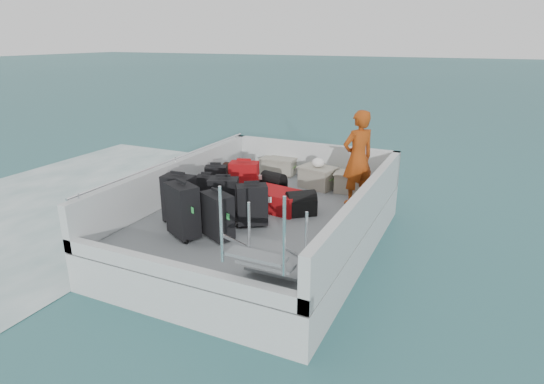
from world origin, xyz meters
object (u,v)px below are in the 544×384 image
Objects in this scene: suitcase_1 at (207,192)px; suitcase_2 at (216,181)px; suitcase_4 at (224,199)px; suitcase_5 at (244,181)px; crate_1 at (282,167)px; suitcase_6 at (218,216)px; suitcase_3 at (183,211)px; crate_0 at (274,166)px; crate_3 at (351,183)px; suitcase_0 at (179,199)px; suitcase_7 at (252,205)px; suitcase_8 at (277,200)px; crate_2 at (318,178)px; passenger at (358,158)px.

suitcase_2 is (-0.20, 0.61, 0.00)m from suitcase_1.
suitcase_5 is at bearing 76.17° from suitcase_4.
suitcase_6 is at bearing -81.98° from crate_1.
suitcase_4 is 1.25× the size of crate_1.
suitcase_1 and suitcase_2 have the same top height.
suitcase_2 is 1.91m from suitcase_6.
crate_0 is (-0.17, 3.54, -0.25)m from suitcase_3.
suitcase_1 reaches higher than crate_3.
suitcase_0 is 1.12× the size of suitcase_4.
suitcase_4 reaches higher than suitcase_7.
suitcase_8 is at bearing 10.41° from suitcase_1.
suitcase_3 is 0.85m from suitcase_4.
crate_0 is at bearing 79.46° from suitcase_5.
suitcase_5 is 1.26× the size of crate_1.
suitcase_3 is 1.45× the size of crate_1.
crate_2 is (0.81, 2.19, -0.15)m from suitcase_4.
suitcase_4 is 1.07× the size of crate_2.
crate_3 is (0.67, 0.01, -0.02)m from crate_2.
suitcase_5 reaches higher than suitcase_4.
passenger reaches higher than suitcase_4.
crate_2 is (1.54, 1.25, -0.09)m from suitcase_2.
suitcase_7 is 1.19× the size of crate_1.
crate_1 is (0.55, 1.77, -0.12)m from suitcase_2.
suitcase_8 is 1.69m from crate_3.
crate_1 is (-0.79, 1.95, -0.00)m from suitcase_8.
crate_1 is (0.18, 0.00, 0.01)m from crate_0.
crate_0 is at bearing 164.76° from crate_3.
suitcase_3 reaches higher than crate_1.
crate_3 reaches higher than crate_1.
suitcase_1 is 1.29m from suitcase_6.
suitcase_3 is at bearing -108.53° from crate_2.
crate_3 is 0.90m from passenger.
suitcase_2 is 0.86× the size of suitcase_7.
suitcase_0 reaches higher than suitcase_2.
suitcase_7 is at bearing 74.70° from suitcase_3.
crate_2 is at bearing -23.64° from crate_0.
suitcase_0 is 2.95m from crate_2.
suitcase_0 is at bearing -118.22° from crate_2.
suitcase_8 is at bearing -33.39° from suitcase_2.
suitcase_4 is at bearing -77.64° from suitcase_2.
suitcase_4 reaches higher than crate_2.
passenger is (1.13, 0.88, 0.66)m from suitcase_8.
crate_3 is (1.85, -0.50, 0.02)m from crate_0.
suitcase_8 is 0.51× the size of passenger.
suitcase_7 is (1.06, -0.36, 0.05)m from suitcase_1.
suitcase_4 is at bearing -123.82° from crate_3.
suitcase_4 is (0.73, -0.95, 0.06)m from suitcase_2.
suitcase_1 is 0.81× the size of suitcase_5.
passenger is at bearing -31.35° from crate_2.
suitcase_4 reaches higher than suitcase_1.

